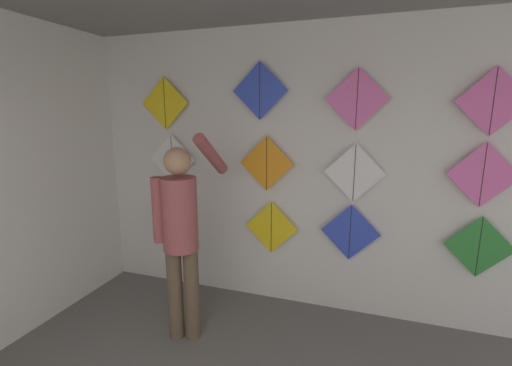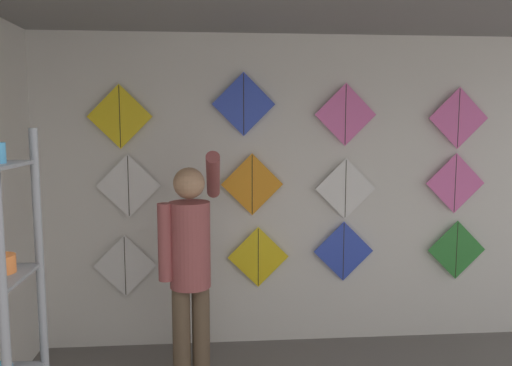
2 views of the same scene
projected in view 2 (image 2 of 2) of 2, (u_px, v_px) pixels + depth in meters
The scene contains 14 objects.
back_panel at pixel (299, 192), 4.55m from camera, with size 5.47×0.06×2.80m, color silver.
shopkeeper at pixel (190, 261), 3.63m from camera, with size 0.45×0.69×1.82m.
kite_0 at pixel (125, 266), 4.41m from camera, with size 0.55×0.01×0.55m.
kite_1 at pixel (258, 257), 4.50m from camera, with size 0.55×0.01×0.55m.
kite_2 at pixel (343, 251), 4.56m from camera, with size 0.55×0.01×0.55m.
kite_3 at pixel (457, 250), 4.65m from camera, with size 0.55×0.01×0.55m.
kite_4 at pixel (128, 186), 4.33m from camera, with size 0.55×0.01×0.55m.
kite_5 at pixel (252, 184), 4.42m from camera, with size 0.55×0.01×0.55m.
kite_6 at pixel (346, 189), 4.49m from camera, with size 0.55×0.01×0.55m.
kite_7 at pixel (455, 183), 4.57m from camera, with size 0.55×0.01×0.55m.
kite_8 at pixel (120, 117), 4.26m from camera, with size 0.55×0.01×0.55m.
kite_9 at pixel (244, 104), 4.33m from camera, with size 0.55×0.01×0.55m.
kite_10 at pixel (346, 115), 4.41m from camera, with size 0.55×0.01×0.55m.
kite_11 at pixel (459, 118), 4.50m from camera, with size 0.55×0.01×0.55m.
Camera 2 is at (-0.76, -0.74, 2.02)m, focal length 35.00 mm.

